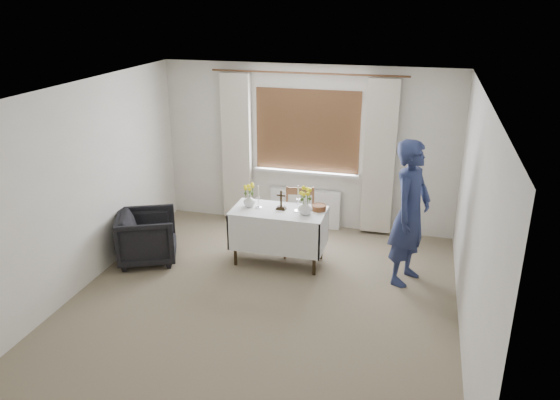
% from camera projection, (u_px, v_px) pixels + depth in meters
% --- Properties ---
extents(ground, '(5.00, 5.00, 0.00)m').
position_uv_depth(ground, '(261.00, 304.00, 6.46)').
color(ground, '#86745C').
rests_on(ground, ground).
extents(altar_table, '(1.24, 0.64, 0.76)m').
position_uv_depth(altar_table, '(279.00, 236.00, 7.35)').
color(altar_table, white).
rests_on(altar_table, ground).
extents(wooden_chair, '(0.49, 0.49, 0.92)m').
position_uv_depth(wooden_chair, '(299.00, 223.00, 7.58)').
color(wooden_chair, brown).
rests_on(wooden_chair, ground).
extents(armchair, '(1.01, 0.99, 0.70)m').
position_uv_depth(armchair, '(147.00, 237.00, 7.41)').
color(armchair, black).
rests_on(armchair, ground).
extents(person, '(0.66, 0.79, 1.84)m').
position_uv_depth(person, '(410.00, 213.00, 6.69)').
color(person, navy).
rests_on(person, ground).
extents(radiator, '(1.10, 0.10, 0.60)m').
position_uv_depth(radiator, '(305.00, 208.00, 8.55)').
color(radiator, white).
rests_on(radiator, ground).
extents(wooden_cross, '(0.13, 0.10, 0.26)m').
position_uv_depth(wooden_cross, '(281.00, 200.00, 7.19)').
color(wooden_cross, black).
rests_on(wooden_cross, altar_table).
extents(candlestick_left, '(0.10, 0.10, 0.31)m').
position_uv_depth(candlestick_left, '(258.00, 197.00, 7.24)').
color(candlestick_left, white).
rests_on(candlestick_left, altar_table).
extents(candlestick_right, '(0.12, 0.12, 0.36)m').
position_uv_depth(candlestick_right, '(298.00, 199.00, 7.11)').
color(candlestick_right, white).
rests_on(candlestick_right, altar_table).
extents(flower_vase_left, '(0.21, 0.21, 0.17)m').
position_uv_depth(flower_vase_left, '(249.00, 200.00, 7.31)').
color(flower_vase_left, silver).
rests_on(flower_vase_left, altar_table).
extents(flower_vase_right, '(0.19, 0.19, 0.19)m').
position_uv_depth(flower_vase_right, '(305.00, 207.00, 7.04)').
color(flower_vase_right, silver).
rests_on(flower_vase_right, altar_table).
extents(wicker_basket, '(0.20, 0.20, 0.07)m').
position_uv_depth(wicker_basket, '(319.00, 208.00, 7.20)').
color(wicker_basket, brown).
rests_on(wicker_basket, altar_table).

